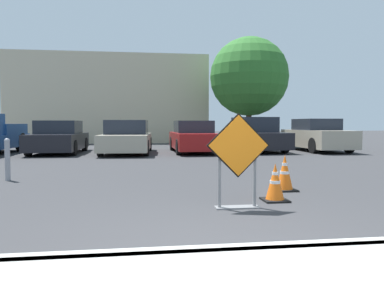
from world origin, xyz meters
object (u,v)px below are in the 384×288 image
object	(u,v)px
traffic_cone_nearest	(275,183)
bollard_nearest	(7,158)
traffic_cone_second	(285,173)
parked_car_second	(127,138)
road_closed_sign	(238,156)
parked_car_nearest	(59,138)
parked_car_fourth	(255,136)
parked_car_third	(193,138)
parked_car_fifth	(317,136)

from	to	relation	value
traffic_cone_nearest	bollard_nearest	xyz separation A→B (m)	(-4.99, 2.83, 0.20)
traffic_cone_second	parked_car_second	bearing A→B (deg)	109.20
road_closed_sign	parked_car_second	bearing A→B (deg)	100.59
parked_car_nearest	parked_car_fourth	world-z (taller)	parked_car_fourth
parked_car_third	traffic_cone_second	bearing A→B (deg)	91.55
parked_car_fourth	bollard_nearest	distance (m)	11.07
traffic_cone_nearest	parked_car_fourth	world-z (taller)	parked_car_fourth
parked_car_third	parked_car_fourth	distance (m)	2.84
parked_car_second	road_closed_sign	bearing A→B (deg)	104.25
parked_car_second	traffic_cone_nearest	bearing A→B (deg)	108.66
parked_car_nearest	parked_car_second	size ratio (longest dim) A/B	0.92
parked_car_third	bollard_nearest	world-z (taller)	parked_car_third
parked_car_fifth	road_closed_sign	bearing A→B (deg)	59.01
road_closed_sign	bollard_nearest	bearing A→B (deg)	142.38
parked_car_fifth	bollard_nearest	size ratio (longest dim) A/B	4.72
road_closed_sign	traffic_cone_nearest	world-z (taller)	road_closed_sign
parked_car_nearest	parked_car_third	world-z (taller)	parked_car_nearest
traffic_cone_second	parked_car_second	size ratio (longest dim) A/B	0.15
parked_car_second	parked_car_fifth	world-z (taller)	parked_car_fifth
traffic_cone_nearest	bollard_nearest	distance (m)	5.74
parked_car_third	parked_car_fourth	world-z (taller)	parked_car_fourth
traffic_cone_second	parked_car_fourth	size ratio (longest dim) A/B	0.16
parked_car_third	traffic_cone_nearest	bearing A→B (deg)	88.52
traffic_cone_second	parked_car_fifth	size ratio (longest dim) A/B	0.15
parked_car_fourth	bollard_nearest	size ratio (longest dim) A/B	4.62
parked_car_third	bollard_nearest	xyz separation A→B (m)	(-5.12, -7.42, -0.15)
traffic_cone_nearest	parked_car_fifth	bearing A→B (deg)	60.76
road_closed_sign	bollard_nearest	size ratio (longest dim) A/B	1.51
traffic_cone_second	bollard_nearest	size ratio (longest dim) A/B	0.72
parked_car_nearest	parked_car_fourth	size ratio (longest dim) A/B	0.97
parked_car_nearest	parked_car_third	distance (m)	5.66
parked_car_second	parked_car_fourth	world-z (taller)	parked_car_fourth
parked_car_second	parked_car_fifth	bearing A→B (deg)	-174.68
parked_car_second	parked_car_nearest	bearing A→B (deg)	-5.34
traffic_cone_nearest	parked_car_second	xyz separation A→B (m)	(-2.70, 10.08, 0.34)
parked_car_second	parked_car_fifth	size ratio (longest dim) A/B	1.03
traffic_cone_second	parked_car_fourth	world-z (taller)	parked_car_fourth
parked_car_second	bollard_nearest	distance (m)	7.60
road_closed_sign	bollard_nearest	world-z (taller)	road_closed_sign
bollard_nearest	parked_car_third	bearing A→B (deg)	55.40
parked_car_third	parked_car_fifth	bearing A→B (deg)	179.91
bollard_nearest	traffic_cone_second	bearing A→B (deg)	-19.66
traffic_cone_nearest	parked_car_third	size ratio (longest dim) A/B	0.14
traffic_cone_second	parked_car_fourth	xyz separation A→B (m)	(2.44, 9.67, 0.37)
road_closed_sign	parked_car_fifth	distance (m)	12.58
traffic_cone_second	parked_car_fifth	world-z (taller)	parked_car_fifth
parked_car_third	parked_car_fifth	distance (m)	5.65
traffic_cone_nearest	parked_car_third	xyz separation A→B (m)	(0.13, 10.25, 0.34)
parked_car_fourth	parked_car_fifth	size ratio (longest dim) A/B	0.98
road_closed_sign	traffic_cone_second	size ratio (longest dim) A/B	2.09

